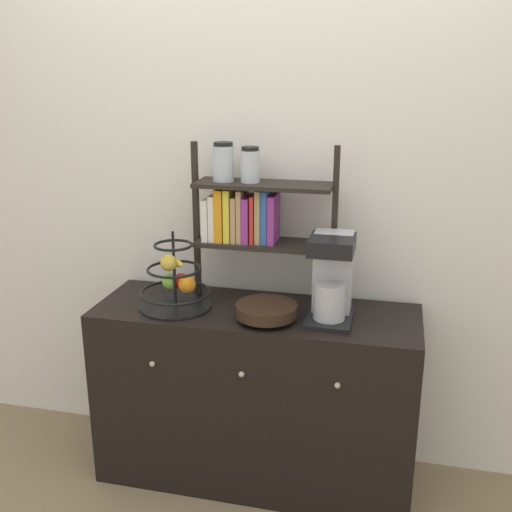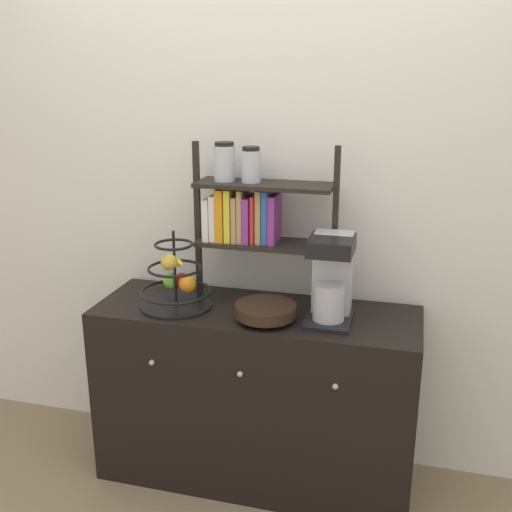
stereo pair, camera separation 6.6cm
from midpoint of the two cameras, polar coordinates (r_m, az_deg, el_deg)
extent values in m
plane|color=#847051|center=(2.81, -1.98, -22.68)|extent=(12.00, 12.00, 0.00)
cube|color=silver|center=(2.70, 0.64, 6.57)|extent=(7.00, 0.05, 2.60)
cube|color=black|center=(2.76, -0.75, -13.06)|extent=(1.39, 0.47, 0.82)
sphere|color=#B2AD8C|center=(2.56, -10.60, -10.08)|extent=(0.02, 0.02, 0.02)
sphere|color=#B2AD8C|center=(2.44, -2.18, -11.20)|extent=(0.02, 0.02, 0.02)
sphere|color=#B2AD8C|center=(2.38, 6.96, -12.15)|extent=(0.02, 0.02, 0.02)
cube|color=black|center=(2.49, 6.25, -5.90)|extent=(0.19, 0.25, 0.02)
cube|color=#B7B7BC|center=(2.49, 6.59, -1.49)|extent=(0.16, 0.10, 0.34)
cylinder|color=#B7B7BC|center=(2.43, 6.25, -4.28)|extent=(0.13, 0.13, 0.15)
cube|color=black|center=(2.37, 6.46, 1.05)|extent=(0.18, 0.20, 0.06)
cylinder|color=black|center=(2.63, -8.37, -4.75)|extent=(0.31, 0.31, 0.01)
cylinder|color=black|center=(2.57, -8.53, -1.23)|extent=(0.01, 0.01, 0.33)
torus|color=black|center=(2.61, -8.43, -3.44)|extent=(0.31, 0.31, 0.01)
torus|color=black|center=(2.57, -8.53, -1.23)|extent=(0.23, 0.23, 0.01)
torus|color=black|center=(2.54, -8.64, 1.03)|extent=(0.17, 0.17, 0.01)
sphere|color=red|center=(2.63, -7.86, -2.42)|extent=(0.07, 0.07, 0.07)
sphere|color=#6BAD33|center=(2.63, -8.87, -2.43)|extent=(0.07, 0.07, 0.07)
sphere|color=orange|center=(2.58, -7.31, -2.71)|extent=(0.08, 0.08, 0.08)
ellipsoid|color=yellow|center=(2.60, -8.60, -0.52)|extent=(0.14, 0.12, 0.04)
sphere|color=gold|center=(2.54, -9.04, -0.66)|extent=(0.07, 0.07, 0.07)
cylinder|color=black|center=(2.47, 0.22, -5.89)|extent=(0.14, 0.14, 0.02)
cylinder|color=black|center=(2.46, 0.22, -5.16)|extent=(0.25, 0.25, 0.05)
cube|color=black|center=(2.66, -6.41, 3.34)|extent=(0.02, 0.02, 0.69)
cube|color=black|center=(2.52, 6.72, 2.57)|extent=(0.02, 0.02, 0.69)
cube|color=black|center=(2.60, -0.01, 1.20)|extent=(0.58, 0.20, 0.02)
cube|color=black|center=(2.54, -0.01, 6.79)|extent=(0.58, 0.20, 0.02)
cube|color=white|center=(2.64, -5.17, 3.62)|extent=(0.03, 0.16, 0.18)
cube|color=white|center=(2.62, -4.57, 3.78)|extent=(0.03, 0.15, 0.20)
cube|color=orange|center=(2.61, -3.91, 4.06)|extent=(0.03, 0.16, 0.23)
cube|color=yellow|center=(2.60, -3.16, 4.02)|extent=(0.03, 0.15, 0.23)
cube|color=tan|center=(2.60, -2.53, 3.65)|extent=(0.02, 0.15, 0.20)
cube|color=tan|center=(2.59, -2.01, 3.96)|extent=(0.02, 0.15, 0.23)
cube|color=#8C338C|center=(2.58, -1.43, 3.58)|extent=(0.03, 0.16, 0.20)
cube|color=red|center=(2.58, -0.84, 3.64)|extent=(0.02, 0.14, 0.20)
cube|color=tan|center=(2.57, -0.32, 3.87)|extent=(0.02, 0.13, 0.23)
cube|color=#2D599E|center=(2.56, 0.29, 3.83)|extent=(0.03, 0.13, 0.23)
cube|color=#8C338C|center=(2.56, 0.96, 3.59)|extent=(0.03, 0.14, 0.21)
cylinder|color=silver|center=(2.57, -3.86, 8.77)|extent=(0.09, 0.09, 0.15)
cylinder|color=black|center=(2.56, -3.90, 10.60)|extent=(0.08, 0.08, 0.02)
cylinder|color=silver|center=(2.54, -1.31, 8.52)|extent=(0.08, 0.08, 0.13)
cylinder|color=black|center=(2.53, -1.32, 10.19)|extent=(0.07, 0.07, 0.02)
camera|label=1|loc=(0.03, -90.76, -0.24)|focal=42.00mm
camera|label=2|loc=(0.03, 89.24, 0.24)|focal=42.00mm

